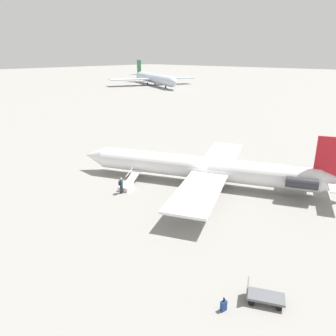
{
  "coord_description": "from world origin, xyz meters",
  "views": [
    {
      "loc": [
        -19.87,
        28.24,
        13.95
      ],
      "look_at": [
        3.07,
        2.11,
        1.71
      ],
      "focal_mm": 35.0,
      "sensor_mm": 36.0,
      "label": 1
    }
  ],
  "objects_px": {
    "airplane_main": "(209,168)",
    "airplane_taxiing_distant": "(154,78)",
    "luggage_cart": "(263,296)",
    "boarding_stairs": "(128,185)",
    "suitcase": "(224,306)",
    "passenger": "(121,184)"
  },
  "relations": [
    {
      "from": "airplane_main",
      "to": "luggage_cart",
      "type": "relative_size",
      "value": 11.72
    },
    {
      "from": "airplane_taxiing_distant",
      "to": "suitcase",
      "type": "relative_size",
      "value": 55.08
    },
    {
      "from": "passenger",
      "to": "luggage_cart",
      "type": "relative_size",
      "value": 0.71
    },
    {
      "from": "airplane_taxiing_distant",
      "to": "passenger",
      "type": "xyz_separation_m",
      "value": [
        -81.93,
        90.8,
        -2.17
      ]
    },
    {
      "from": "boarding_stairs",
      "to": "suitcase",
      "type": "relative_size",
      "value": 4.65
    },
    {
      "from": "boarding_stairs",
      "to": "suitcase",
      "type": "distance_m",
      "value": 19.67
    },
    {
      "from": "airplane_taxiing_distant",
      "to": "boarding_stairs",
      "type": "xyz_separation_m",
      "value": [
        -81.3,
        89.34,
        -2.81
      ]
    },
    {
      "from": "airplane_taxiing_distant",
      "to": "boarding_stairs",
      "type": "bearing_deg",
      "value": -21.13
    },
    {
      "from": "passenger",
      "to": "suitcase",
      "type": "relative_size",
      "value": 1.98
    },
    {
      "from": "suitcase",
      "to": "airplane_main",
      "type": "bearing_deg",
      "value": -52.87
    },
    {
      "from": "suitcase",
      "to": "luggage_cart",
      "type": "bearing_deg",
      "value": -123.69
    },
    {
      "from": "airplane_main",
      "to": "boarding_stairs",
      "type": "bearing_deg",
      "value": 24.71
    },
    {
      "from": "airplane_main",
      "to": "boarding_stairs",
      "type": "height_order",
      "value": "airplane_main"
    },
    {
      "from": "airplane_taxiing_distant",
      "to": "luggage_cart",
      "type": "height_order",
      "value": "airplane_taxiing_distant"
    },
    {
      "from": "boarding_stairs",
      "to": "luggage_cart",
      "type": "bearing_deg",
      "value": -131.16
    },
    {
      "from": "passenger",
      "to": "suitcase",
      "type": "height_order",
      "value": "passenger"
    },
    {
      "from": "airplane_taxiing_distant",
      "to": "luggage_cart",
      "type": "distance_m",
      "value": 138.83
    },
    {
      "from": "airplane_main",
      "to": "airplane_taxiing_distant",
      "type": "height_order",
      "value": "airplane_taxiing_distant"
    },
    {
      "from": "boarding_stairs",
      "to": "suitcase",
      "type": "xyz_separation_m",
      "value": [
        -17.68,
        8.62,
        -0.04
      ]
    },
    {
      "from": "airplane_main",
      "to": "suitcase",
      "type": "xyz_separation_m",
      "value": [
        -11.52,
        15.22,
        -1.6
      ]
    },
    {
      "from": "boarding_stairs",
      "to": "suitcase",
      "type": "bearing_deg",
      "value": -138.27
    },
    {
      "from": "luggage_cart",
      "to": "suitcase",
      "type": "height_order",
      "value": "luggage_cart"
    }
  ]
}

